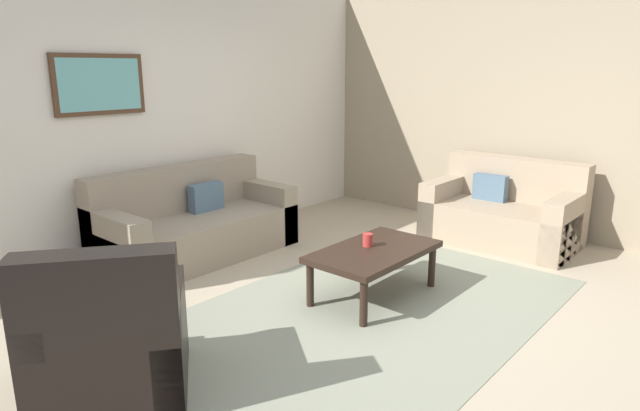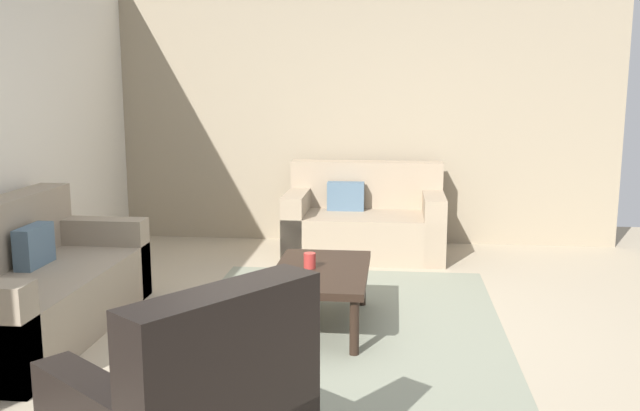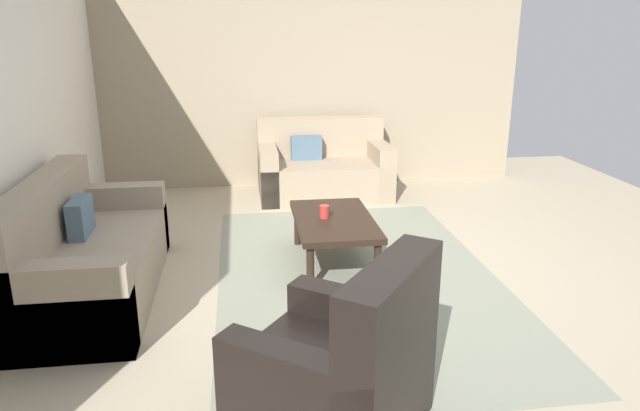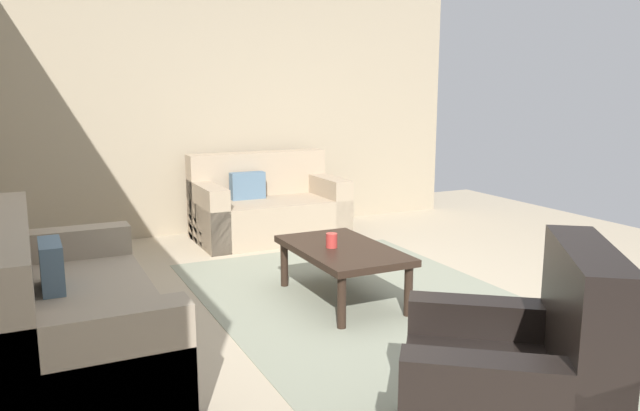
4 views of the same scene
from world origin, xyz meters
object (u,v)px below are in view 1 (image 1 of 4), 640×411
couch_loveseat (504,214)px  couch_main (192,226)px  armchair_leather (111,349)px  framed_artwork (100,84)px  cup (368,240)px  coffee_table (374,255)px

couch_loveseat → couch_main: bearing=138.8°
armchair_leather → framed_artwork: (1.16, 2.08, 1.37)m
cup → framed_artwork: 2.77m
coffee_table → cup: 0.13m
couch_main → coffee_table: (0.35, -1.96, 0.06)m
couch_main → armchair_leather: armchair_leather is taller
couch_main → cup: bearing=-79.1°
framed_artwork → couch_loveseat: bearing=-39.8°
armchair_leather → coffee_table: armchair_leather is taller
framed_artwork → armchair_leather: bearing=-119.2°
couch_loveseat → coffee_table: 2.14m
couch_loveseat → framed_artwork: bearing=140.2°
couch_main → framed_artwork: (-0.61, 0.40, 1.38)m
couch_loveseat → framed_artwork: framed_artwork is taller
couch_loveseat → coffee_table: (-2.13, 0.21, 0.06)m
coffee_table → framed_artwork: framed_artwork is taller
couch_main → couch_loveseat: same height
couch_loveseat → cup: size_ratio=14.23×
armchair_leather → framed_artwork: size_ratio=1.32×
couch_main → coffee_table: size_ratio=1.76×
couch_main → armchair_leather: 2.44m
couch_loveseat → coffee_table: bearing=174.4°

